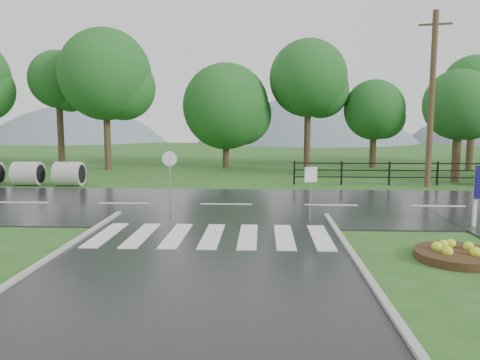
{
  "coord_description": "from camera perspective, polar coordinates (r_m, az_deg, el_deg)",
  "views": [
    {
      "loc": [
        1.39,
        -7.63,
        3.25
      ],
      "look_at": [
        0.73,
        6.0,
        1.5
      ],
      "focal_mm": 35.0,
      "sensor_mm": 36.0,
      "label": 1
    }
  ],
  "objects": [
    {
      "name": "ground",
      "position": [
        8.41,
        -7.21,
        -15.49
      ],
      "size": [
        120.0,
        120.0,
        0.0
      ],
      "primitive_type": "plane",
      "color": "#26591D",
      "rests_on": "ground"
    },
    {
      "name": "main_road",
      "position": [
        17.98,
        -1.7,
        -3.11
      ],
      "size": [
        90.0,
        8.0,
        0.04
      ],
      "primitive_type": "cube",
      "color": "black",
      "rests_on": "ground"
    },
    {
      "name": "crosswalk",
      "position": [
        13.1,
        -3.42,
        -6.8
      ],
      "size": [
        6.5,
        2.8,
        0.02
      ],
      "color": "silver",
      "rests_on": "ground"
    },
    {
      "name": "fence_west",
      "position": [
        24.6,
        17.74,
        1.07
      ],
      "size": [
        9.58,
        0.08,
        1.2
      ],
      "color": "black",
      "rests_on": "ground"
    },
    {
      "name": "hills",
      "position": [
        75.05,
        4.32,
        -7.21
      ],
      "size": [
        102.0,
        48.0,
        48.0
      ],
      "color": "slate",
      "rests_on": "ground"
    },
    {
      "name": "treeline",
      "position": [
        31.8,
        2.06,
        1.44
      ],
      "size": [
        83.2,
        5.2,
        10.0
      ],
      "color": "#1A531E",
      "rests_on": "ground"
    },
    {
      "name": "flower_bed",
      "position": [
        12.2,
        25.04,
        -8.14
      ],
      "size": [
        1.98,
        1.98,
        0.4
      ],
      "color": "#332111",
      "rests_on": "ground"
    },
    {
      "name": "reg_sign_small",
      "position": [
        14.93,
        8.62,
        -0.28
      ],
      "size": [
        0.4,
        0.09,
        1.79
      ],
      "color": "#939399",
      "rests_on": "ground"
    },
    {
      "name": "reg_sign_round",
      "position": [
        16.07,
        -8.54,
        0.63
      ],
      "size": [
        0.51,
        0.09,
        2.21
      ],
      "color": "#939399",
      "rests_on": "ground"
    },
    {
      "name": "utility_pole_east",
      "position": [
        24.53,
        22.32,
        9.13
      ],
      "size": [
        1.47,
        0.42,
        8.38
      ],
      "color": "#473523",
      "rests_on": "ground"
    },
    {
      "name": "entrance_tree_left",
      "position": [
        27.14,
        25.16,
        8.24
      ],
      "size": [
        3.67,
        3.67,
        5.89
      ],
      "color": "#3D2B1C",
      "rests_on": "ground"
    }
  ]
}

